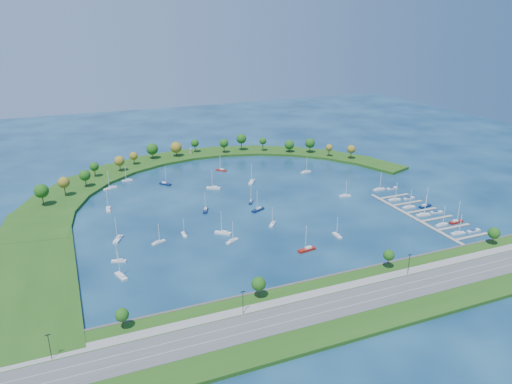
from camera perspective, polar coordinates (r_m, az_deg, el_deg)
name	(u,v)px	position (r m, az deg, el deg)	size (l,w,h in m)	color
ground	(252,201)	(306.74, -0.51, -1.12)	(700.00, 700.00, 0.00)	#072241
south_shoreline	(362,298)	(209.38, 12.46, -12.27)	(420.00, 43.10, 11.60)	#234C14
breakwater	(164,186)	(338.16, -10.93, 0.75)	(286.74, 247.64, 2.00)	#234C14
breakwater_trees	(192,153)	(379.20, -7.67, 4.57)	(239.07, 90.97, 14.74)	#382314
harbor_tower	(191,151)	(410.29, -7.79, 4.85)	(2.60, 2.60, 4.00)	gray
dock_system	(423,215)	(301.35, 19.28, -2.66)	(24.28, 82.00, 1.60)	gray
moored_boat_0	(165,183)	(342.66, -10.76, 1.01)	(7.61, 8.53, 13.18)	#09183E
moored_boat_1	(251,202)	(304.14, -0.61, -1.14)	(5.21, 7.11, 10.38)	#09183E
moored_boat_2	(252,181)	(340.42, -0.51, 1.26)	(7.86, 9.81, 14.62)	silver
moored_boat_3	(221,170)	(367.99, -4.17, 2.67)	(7.46, 7.72, 12.33)	maroon
moored_boat_4	(206,210)	(292.80, -6.03, -2.12)	(5.44, 8.80, 12.54)	#09183E
moored_boat_5	(127,180)	(356.22, -15.10, 1.39)	(7.39, 2.11, 10.84)	silver
moored_boat_6	(108,209)	(306.22, -17.18, -1.93)	(3.16, 8.88, 12.80)	silver
moored_boat_7	(110,188)	(342.63, -16.95, 0.47)	(9.55, 5.89, 13.60)	silver
moored_boat_8	(337,235)	(262.49, 9.66, -5.06)	(2.36, 7.56, 11.02)	silver
moored_boat_9	(223,232)	(262.16, -3.94, -4.82)	(8.69, 7.51, 13.26)	silver
moored_boat_10	(306,172)	(364.24, 5.94, 2.43)	(8.65, 3.71, 12.31)	silver
moored_boat_11	(272,223)	(272.71, 1.98, -3.77)	(6.37, 7.11, 11.00)	silver
moored_boat_12	(258,209)	(291.93, 0.24, -2.07)	(9.38, 6.36, 13.51)	#09183E
moored_boat_13	(214,188)	(329.69, -5.07, 0.53)	(9.72, 7.14, 14.19)	silver
moored_boat_14	(345,195)	(319.95, 10.54, -0.39)	(7.86, 3.37, 11.19)	silver
moored_boat_15	(184,234)	(262.90, -8.58, -4.96)	(2.15, 6.94, 10.11)	silver
moored_boat_16	(158,242)	(256.46, -11.54, -5.83)	(7.73, 4.88, 11.03)	silver
moored_boat_17	(232,240)	(253.04, -2.87, -5.78)	(7.89, 5.77, 11.51)	silver
moored_boat_18	(118,239)	(264.82, -16.13, -5.36)	(6.31, 9.34, 13.44)	silver
moored_boat_19	(307,249)	(245.15, 6.08, -6.76)	(9.91, 4.06, 14.14)	maroon
moored_boat_20	(121,276)	(229.04, -15.77, -9.57)	(4.98, 8.95, 12.68)	silver
moored_boat_21	(119,260)	(242.67, -16.02, -7.83)	(7.32, 4.30, 10.39)	silver
docked_boat_0	(458,233)	(283.43, 22.92, -4.50)	(8.22, 2.94, 11.84)	silver
docked_boat_1	(474,231)	(290.27, 24.49, -4.22)	(8.28, 2.58, 1.67)	silver
docked_boat_2	(442,224)	(291.23, 21.26, -3.60)	(8.16, 3.04, 11.73)	silver
docked_boat_3	(456,221)	(298.24, 22.73, -3.24)	(9.20, 3.20, 13.27)	maroon
docked_boat_4	(423,214)	(301.50, 19.28, -2.53)	(8.87, 3.24, 12.75)	silver
docked_boat_5	(436,212)	(308.75, 20.68, -2.24)	(7.76, 3.35, 1.53)	silver
docked_boat_6	(409,207)	(310.53, 17.72, -1.68)	(8.33, 2.61, 12.13)	silver
docked_boat_7	(425,206)	(315.35, 19.49, -1.55)	(9.27, 3.94, 13.20)	#09183E
docked_boat_8	(394,199)	(320.43, 16.16, -0.83)	(8.46, 3.12, 12.16)	silver
docked_boat_9	(409,198)	(325.97, 17.75, -0.70)	(8.05, 2.90, 1.61)	silver
docked_boat_10	(379,189)	(336.34, 14.44, 0.34)	(8.60, 2.67, 12.53)	silver
docked_boat_11	(392,188)	(341.51, 15.89, 0.45)	(8.32, 3.13, 1.66)	silver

